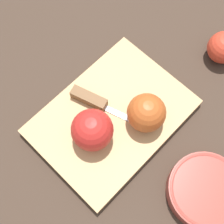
{
  "coord_description": "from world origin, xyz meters",
  "views": [
    {
      "loc": [
        -0.16,
        -0.17,
        0.64
      ],
      "look_at": [
        0.0,
        0.0,
        0.04
      ],
      "focal_mm": 50.0,
      "sensor_mm": 36.0,
      "label": 1
    }
  ],
  "objects": [
    {
      "name": "apple_half_right",
      "position": [
        0.04,
        -0.05,
        0.06
      ],
      "size": [
        0.08,
        0.08,
        0.08
      ],
      "rotation": [
        0.0,
        0.0,
        4.72
      ],
      "color": "#AD4C1E",
      "rests_on": "cutting_board"
    },
    {
      "name": "apple_whole",
      "position": [
        0.3,
        -0.05,
        0.04
      ],
      "size": [
        0.07,
        0.07,
        0.09
      ],
      "color": "red",
      "rests_on": "ground_plane"
    },
    {
      "name": "knife",
      "position": [
        -0.01,
        0.05,
        0.03
      ],
      "size": [
        0.08,
        0.17,
        0.02
      ],
      "rotation": [
        0.0,
        0.0,
        -1.21
      ],
      "color": "silver",
      "rests_on": "cutting_board"
    },
    {
      "name": "ground_plane",
      "position": [
        0.0,
        0.0,
        0.0
      ],
      "size": [
        4.0,
        4.0,
        0.0
      ],
      "primitive_type": "plane",
      "color": "#38281E"
    },
    {
      "name": "cutting_board",
      "position": [
        0.0,
        0.0,
        0.01
      ],
      "size": [
        0.34,
        0.25,
        0.02
      ],
      "color": "tan",
      "rests_on": "ground_plane"
    },
    {
      "name": "bowl",
      "position": [
        0.03,
        -0.24,
        0.02
      ],
      "size": [
        0.15,
        0.15,
        0.04
      ],
      "color": "#99382D",
      "rests_on": "ground_plane"
    },
    {
      "name": "apple_half_left",
      "position": [
        -0.06,
        -0.01,
        0.07
      ],
      "size": [
        0.08,
        0.08,
        0.08
      ],
      "rotation": [
        0.0,
        0.0,
        5.61
      ],
      "color": "red",
      "rests_on": "cutting_board"
    }
  ]
}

